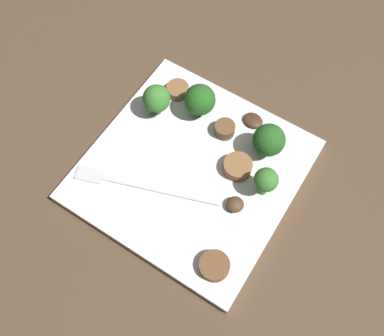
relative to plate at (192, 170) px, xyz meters
name	(u,v)px	position (x,y,z in m)	size (l,w,h in m)	color
ground_plane	(192,173)	(0.00, 0.00, -0.01)	(1.40, 1.40, 0.00)	#4C3826
plate	(192,170)	(0.00, 0.00, 0.00)	(0.25, 0.25, 0.01)	white
fork	(136,185)	(0.04, 0.06, 0.01)	(0.17, 0.07, 0.00)	silver
broccoli_floret_0	(266,181)	(-0.09, -0.02, 0.04)	(0.03, 0.03, 0.05)	#408630
broccoli_floret_1	(157,99)	(0.08, -0.05, 0.04)	(0.04, 0.04, 0.05)	#408630
broccoli_floret_2	(269,140)	(-0.07, -0.07, 0.04)	(0.04, 0.04, 0.05)	#296420
broccoli_floret_3	(200,100)	(0.04, -0.07, 0.04)	(0.04, 0.04, 0.05)	#296420
sausage_slice_0	(238,167)	(-0.05, -0.03, 0.01)	(0.04, 0.04, 0.01)	brown
sausage_slice_1	(178,90)	(0.08, -0.09, 0.01)	(0.03, 0.03, 0.01)	brown
sausage_slice_2	(225,129)	(-0.01, -0.07, 0.01)	(0.03, 0.03, 0.02)	brown
sausage_slice_3	(214,266)	(-0.09, 0.09, 0.01)	(0.03, 0.03, 0.01)	brown
mushroom_2	(235,204)	(-0.07, 0.02, 0.01)	(0.02, 0.02, 0.01)	#4C331E
mushroom_4	(253,120)	(-0.03, -0.10, 0.01)	(0.03, 0.02, 0.01)	#422B19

